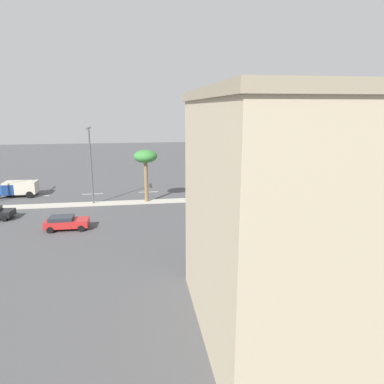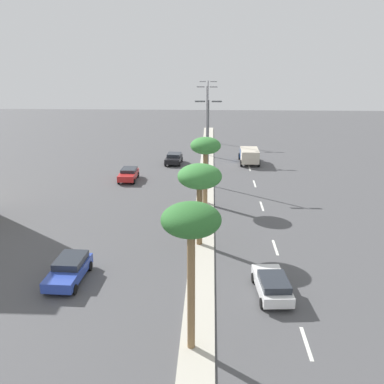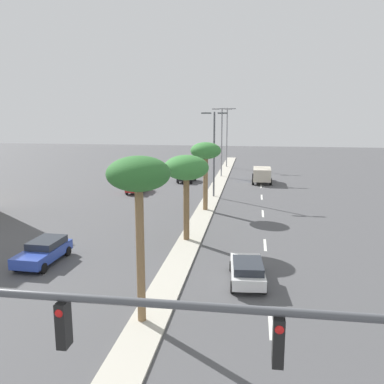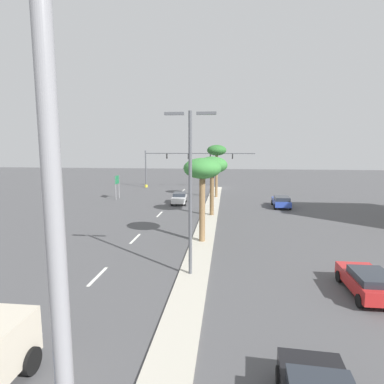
% 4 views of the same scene
% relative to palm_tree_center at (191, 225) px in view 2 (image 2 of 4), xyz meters
% --- Properties ---
extents(ground_plane, '(160.00, 160.00, 0.00)m').
position_rel_palm_tree_center_xyz_m(ground_plane, '(0.30, 20.01, -6.74)').
color(ground_plane, '#4C4C4F').
extents(median_curb, '(1.80, 81.12, 0.12)m').
position_rel_palm_tree_center_xyz_m(median_curb, '(0.30, 29.02, -6.68)').
color(median_curb, '#B7B2A3').
rests_on(median_curb, ground).
extents(lane_stripe_left, '(0.20, 2.80, 0.01)m').
position_rel_palm_tree_center_xyz_m(lane_stripe_left, '(5.93, 0.69, -6.74)').
color(lane_stripe_left, silver).
rests_on(lane_stripe_left, ground).
extents(lane_stripe_inboard, '(0.20, 2.80, 0.01)m').
position_rel_palm_tree_center_xyz_m(lane_stripe_inboard, '(5.93, 12.43, -6.74)').
color(lane_stripe_inboard, silver).
rests_on(lane_stripe_inboard, ground).
extents(lane_stripe_center, '(0.20, 2.80, 0.01)m').
position_rel_palm_tree_center_xyz_m(lane_stripe_center, '(5.93, 22.07, -6.74)').
color(lane_stripe_center, silver).
rests_on(lane_stripe_center, ground).
extents(lane_stripe_far, '(0.20, 2.80, 0.01)m').
position_rel_palm_tree_center_xyz_m(lane_stripe_far, '(5.93, 29.89, -6.74)').
color(lane_stripe_far, silver).
rests_on(lane_stripe_far, ground).
extents(lane_stripe_front, '(0.20, 2.80, 0.01)m').
position_rel_palm_tree_center_xyz_m(lane_stripe_front, '(5.93, 37.16, -6.74)').
color(lane_stripe_front, silver).
rests_on(lane_stripe_front, ground).
extents(palm_tree_center, '(2.81, 2.81, 7.66)m').
position_rel_palm_tree_center_xyz_m(palm_tree_center, '(0.00, 0.00, 0.00)').
color(palm_tree_center, olive).
rests_on(palm_tree_center, median_curb).
extents(palm_tree_rear, '(3.33, 3.33, 6.39)m').
position_rel_palm_tree_center_xyz_m(palm_tree_rear, '(0.04, 12.61, -1.29)').
color(palm_tree_rear, brown).
rests_on(palm_tree_rear, median_curb).
extents(palm_tree_mid, '(2.94, 2.94, 6.61)m').
position_rel_palm_tree_center_xyz_m(palm_tree_mid, '(0.33, 22.48, -1.06)').
color(palm_tree_mid, olive).
rests_on(palm_tree_mid, median_curb).
extents(street_lamp_leading, '(2.90, 0.24, 9.45)m').
position_rel_palm_tree_center_xyz_m(street_lamp_leading, '(0.50, 29.15, -1.06)').
color(street_lamp_leading, '#515459').
rests_on(street_lamp_leading, median_curb).
extents(street_lamp_right, '(2.90, 0.24, 9.95)m').
position_rel_palm_tree_center_xyz_m(street_lamp_right, '(0.16, 44.16, -0.80)').
color(street_lamp_right, gray).
rests_on(street_lamp_right, median_curb).
extents(street_lamp_near, '(2.90, 0.24, 10.05)m').
position_rel_palm_tree_center_xyz_m(street_lamp_near, '(0.20, 55.07, -0.75)').
color(street_lamp_near, gray).
rests_on(street_lamp_near, median_curb).
extents(sedan_black_outboard, '(2.28, 3.98, 1.37)m').
position_rel_palm_tree_center_xyz_m(sedan_black_outboard, '(-4.22, 39.17, -6.00)').
color(sedan_black_outboard, black).
rests_on(sedan_black_outboard, ground).
extents(sedan_blue_front, '(2.18, 4.60, 1.43)m').
position_rel_palm_tree_center_xyz_m(sedan_blue_front, '(-8.36, 6.70, -5.97)').
color(sedan_blue_front, '#2D47AD').
rests_on(sedan_blue_front, ground).
extents(sedan_white_mid, '(2.22, 4.51, 1.39)m').
position_rel_palm_tree_center_xyz_m(sedan_white_mid, '(4.74, 5.36, -5.99)').
color(sedan_white_mid, silver).
rests_on(sedan_white_mid, ground).
extents(sedan_red_inboard, '(2.01, 4.14, 1.37)m').
position_rel_palm_tree_center_xyz_m(sedan_red_inboard, '(-8.87, 30.70, -5.99)').
color(sedan_red_inboard, red).
rests_on(sedan_red_inboard, ground).
extents(box_truck, '(2.60, 5.33, 2.06)m').
position_rel_palm_tree_center_xyz_m(box_truck, '(6.05, 39.79, -5.55)').
color(box_truck, '#234C99').
rests_on(box_truck, ground).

